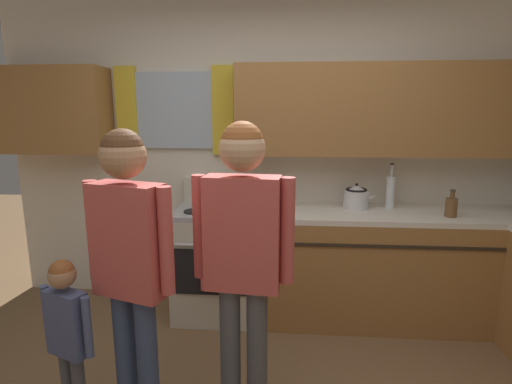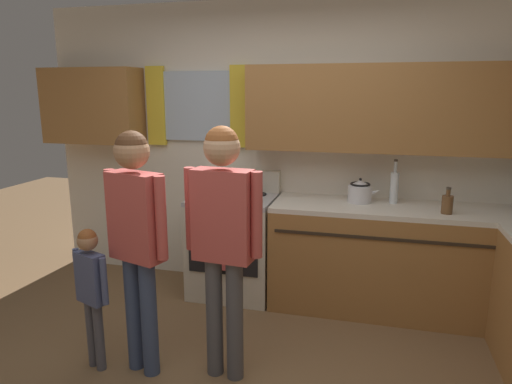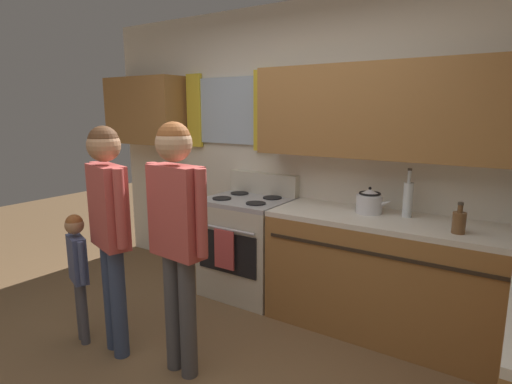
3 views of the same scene
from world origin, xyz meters
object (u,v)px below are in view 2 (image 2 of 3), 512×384
at_px(bottle_tall_clear, 394,187).
at_px(stovetop_kettle, 360,191).
at_px(small_child, 91,283).
at_px(adult_holding_child, 136,226).
at_px(bottle_squat_brown, 447,204).
at_px(stove_oven, 234,243).
at_px(adult_in_plaid, 223,225).

xyz_separation_m(bottle_tall_clear, stovetop_kettle, (-0.27, -0.04, -0.05)).
relative_size(stovetop_kettle, small_child, 0.28).
relative_size(bottle_tall_clear, adult_holding_child, 0.23).
height_order(stovetop_kettle, small_child, stovetop_kettle).
relative_size(adult_holding_child, small_child, 1.64).
bearing_deg(bottle_tall_clear, bottle_squat_brown, -32.74).
xyz_separation_m(stove_oven, stovetop_kettle, (1.09, 0.08, 0.53)).
bearing_deg(adult_in_plaid, stove_oven, 104.58).
bearing_deg(bottle_squat_brown, adult_holding_child, -148.97).
distance_m(bottle_squat_brown, adult_in_plaid, 1.80).
bearing_deg(adult_holding_child, stove_oven, 80.44).
relative_size(stove_oven, adult_holding_child, 0.69).
height_order(bottle_squat_brown, stovetop_kettle, stovetop_kettle).
distance_m(stove_oven, bottle_squat_brown, 1.82).
xyz_separation_m(stove_oven, small_child, (-0.54, -1.36, 0.14)).
distance_m(stovetop_kettle, adult_holding_child, 1.91).
xyz_separation_m(bottle_tall_clear, small_child, (-1.90, -1.48, -0.43)).
distance_m(stove_oven, adult_holding_child, 1.43).
xyz_separation_m(stovetop_kettle, adult_in_plaid, (-0.77, -1.31, 0.02)).
relative_size(bottle_squat_brown, small_child, 0.21).
height_order(bottle_tall_clear, adult_holding_child, adult_holding_child).
distance_m(stove_oven, bottle_tall_clear, 1.48).
xyz_separation_m(adult_holding_child, small_child, (-0.32, -0.05, -0.39)).
xyz_separation_m(stove_oven, bottle_squat_brown, (1.74, -0.13, 0.51)).
bearing_deg(stovetop_kettle, bottle_squat_brown, -17.59).
height_order(stove_oven, bottle_tall_clear, bottle_tall_clear).
relative_size(stove_oven, bottle_tall_clear, 3.00).
xyz_separation_m(bottle_squat_brown, bottle_tall_clear, (-0.38, 0.25, 0.06)).
xyz_separation_m(bottle_squat_brown, adult_holding_child, (-1.96, -1.18, 0.02)).
distance_m(stovetop_kettle, small_child, 2.21).
relative_size(stove_oven, small_child, 1.14).
bearing_deg(stovetop_kettle, adult_in_plaid, -120.46).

